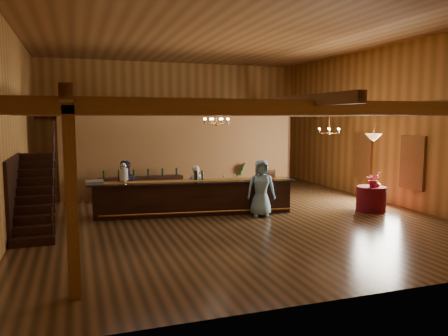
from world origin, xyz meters
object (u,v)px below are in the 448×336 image
object	(u,v)px
backbar_shelf	(141,188)
round_table	(371,199)
chandelier_right	(329,130)
staff_second	(124,187)
tasting_bar	(194,197)
floor_plant	(240,177)
bartender	(196,188)
chandelier_left	(216,121)
raffle_drum	(270,174)
guest	(261,188)
pendant_lamp	(374,137)
beverage_dispenser	(124,173)

from	to	relation	value
backbar_shelf	round_table	size ratio (longest dim) A/B	3.27
chandelier_right	staff_second	distance (m)	7.32
tasting_bar	floor_plant	world-z (taller)	floor_plant
bartender	floor_plant	size ratio (longest dim) A/B	1.22
chandelier_left	raffle_drum	bearing A→B (deg)	-3.84
backbar_shelf	floor_plant	bearing A→B (deg)	5.46
backbar_shelf	bartender	distance (m)	2.72
round_table	chandelier_right	world-z (taller)	chandelier_right
guest	round_table	bearing A→B (deg)	6.47
tasting_bar	staff_second	world-z (taller)	staff_second
pendant_lamp	bartender	size ratio (longest dim) A/B	0.62
beverage_dispenser	floor_plant	size ratio (longest dim) A/B	0.50
tasting_bar	backbar_shelf	world-z (taller)	tasting_bar
tasting_bar	guest	distance (m)	2.10
round_table	bartender	bearing A→B (deg)	158.64
raffle_drum	tasting_bar	bearing A→B (deg)	170.94
round_table	chandelier_left	distance (m)	5.59
tasting_bar	bartender	size ratio (longest dim) A/B	4.37
chandelier_right	pendant_lamp	xyz separation A→B (m)	(0.45, -1.87, -0.16)
floor_plant	chandelier_left	bearing A→B (deg)	-120.69
chandelier_right	staff_second	bearing A→B (deg)	177.49
tasting_bar	bartender	bearing A→B (deg)	79.06
raffle_drum	pendant_lamp	bearing A→B (deg)	-17.74
backbar_shelf	guest	distance (m)	4.97
chandelier_right	guest	world-z (taller)	chandelier_right
backbar_shelf	pendant_lamp	xyz separation A→B (m)	(6.73, -4.36, 1.98)
beverage_dispenser	pendant_lamp	xyz separation A→B (m)	(7.62, -1.72, 1.06)
tasting_bar	bartender	xyz separation A→B (m)	(0.23, 0.69, 0.19)
tasting_bar	chandelier_right	size ratio (longest dim) A/B	7.98
backbar_shelf	chandelier_left	bearing A→B (deg)	-60.71
tasting_bar	round_table	size ratio (longest dim) A/B	6.88
backbar_shelf	chandelier_left	xyz separation A→B (m)	(1.85, -3.24, 2.48)
chandelier_left	floor_plant	bearing A→B (deg)	59.31
chandelier_left	bartender	world-z (taller)	chandelier_left
raffle_drum	chandelier_right	size ratio (longest dim) A/B	0.43
chandelier_left	bartender	distance (m)	2.41
bartender	beverage_dispenser	bearing A→B (deg)	31.13
raffle_drum	staff_second	size ratio (longest dim) A/B	0.20
backbar_shelf	chandelier_right	bearing A→B (deg)	-22.07
raffle_drum	chandelier_right	distance (m)	3.11
raffle_drum	round_table	world-z (taller)	raffle_drum
bartender	floor_plant	world-z (taller)	bartender
pendant_lamp	floor_plant	world-z (taller)	pendant_lamp
backbar_shelf	chandelier_left	size ratio (longest dim) A/B	3.80
backbar_shelf	staff_second	xyz separation A→B (m)	(-0.83, -2.17, 0.41)
raffle_drum	pendant_lamp	xyz separation A→B (m)	(3.12, -1.00, 1.17)
guest	staff_second	bearing A→B (deg)	170.34
pendant_lamp	staff_second	size ratio (longest dim) A/B	0.54
chandelier_left	floor_plant	size ratio (longest dim) A/B	0.67
round_table	pendant_lamp	size ratio (longest dim) A/B	1.03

